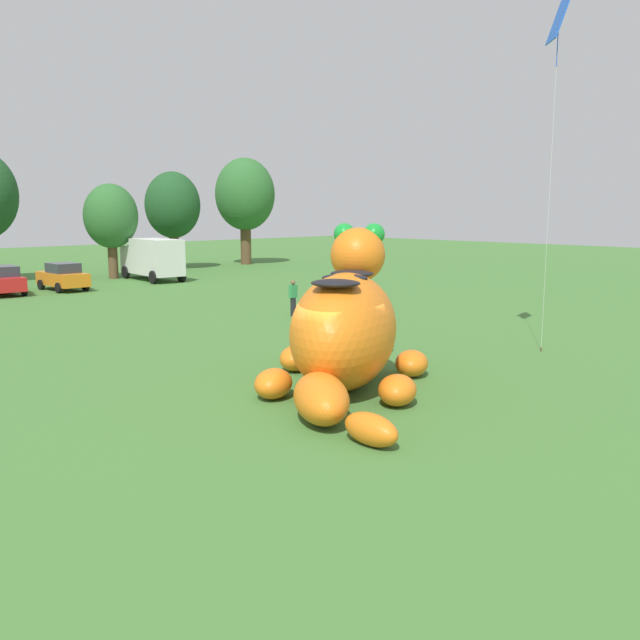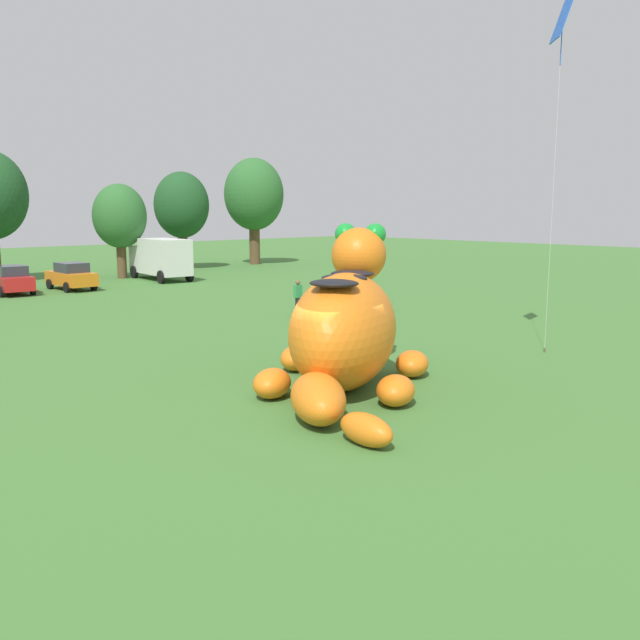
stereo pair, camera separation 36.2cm
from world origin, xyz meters
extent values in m
plane|color=#427533|center=(0.00, 0.00, 0.00)|extent=(160.00, 160.00, 0.00)
ellipsoid|color=orange|center=(1.08, 0.34, 1.62)|extent=(6.38, 5.65, 3.24)
ellipsoid|color=orange|center=(3.10, 1.74, 3.59)|extent=(2.52, 2.48, 1.71)
sphere|color=green|center=(3.04, 2.27, 4.23)|extent=(0.68, 0.68, 0.68)
sphere|color=green|center=(3.58, 1.50, 4.23)|extent=(0.68, 0.68, 0.68)
ellipsoid|color=black|center=(2.15, 1.08, 3.11)|extent=(1.59, 1.66, 0.22)
ellipsoid|color=black|center=(1.08, 0.34, 3.11)|extent=(1.59, 1.66, 0.22)
ellipsoid|color=black|center=(-0.10, -0.48, 3.11)|extent=(1.59, 1.66, 0.22)
ellipsoid|color=orange|center=(1.36, 2.73, 0.40)|extent=(1.70, 1.60, 0.79)
ellipsoid|color=orange|center=(3.41, -0.24, 0.40)|extent=(1.70, 1.60, 0.79)
ellipsoid|color=orange|center=(-1.16, 0.80, 0.40)|extent=(1.70, 1.60, 0.79)
ellipsoid|color=orange|center=(0.72, -1.92, 0.40)|extent=(1.70, 1.60, 0.79)
ellipsoid|color=orange|center=(-1.64, -1.54, 0.57)|extent=(2.56, 2.87, 1.13)
ellipsoid|color=orange|center=(-2.01, -3.47, 0.35)|extent=(0.79, 1.53, 0.69)
cube|color=red|center=(1.53, 28.97, 0.72)|extent=(2.07, 4.24, 0.80)
cube|color=#2D333D|center=(1.51, 28.82, 1.42)|extent=(1.67, 2.10, 0.60)
cylinder|color=black|center=(2.49, 30.16, 0.32)|extent=(0.30, 0.66, 0.64)
cylinder|color=black|center=(2.26, 27.63, 0.32)|extent=(0.30, 0.66, 0.64)
cube|color=orange|center=(5.06, 28.73, 0.72)|extent=(1.79, 4.14, 0.80)
cube|color=#2D333D|center=(5.06, 28.58, 1.42)|extent=(1.54, 2.00, 0.60)
cylinder|color=black|center=(4.18, 29.98, 0.32)|extent=(0.25, 0.65, 0.64)
cylinder|color=black|center=(5.88, 30.02, 0.32)|extent=(0.25, 0.65, 0.64)
cylinder|color=black|center=(4.24, 27.44, 0.32)|extent=(0.25, 0.65, 0.64)
cylinder|color=black|center=(5.94, 27.48, 0.32)|extent=(0.25, 0.65, 0.64)
cube|color=silver|center=(12.50, 32.76, 1.40)|extent=(2.16, 1.97, 1.90)
cube|color=silver|center=(12.21, 29.58, 1.70)|extent=(2.51, 4.77, 2.50)
cylinder|color=black|center=(11.50, 32.85, 0.45)|extent=(0.36, 0.92, 0.90)
cylinder|color=black|center=(13.49, 32.67, 0.45)|extent=(0.36, 0.92, 0.90)
cylinder|color=black|center=(11.01, 28.07, 0.45)|extent=(0.36, 0.92, 0.90)
cylinder|color=black|center=(13.11, 27.88, 0.45)|extent=(0.36, 0.92, 0.90)
cylinder|color=brown|center=(10.81, 33.38, 1.20)|extent=(0.69, 0.69, 2.41)
ellipsoid|color=#2D662D|center=(10.81, 33.38, 4.53)|extent=(3.85, 3.85, 4.62)
cylinder|color=brown|center=(18.19, 36.98, 1.43)|extent=(0.82, 0.82, 2.85)
ellipsoid|color=#1E4C23|center=(18.19, 36.98, 5.37)|extent=(4.57, 4.57, 5.48)
cylinder|color=brown|center=(25.86, 37.11, 1.69)|extent=(0.97, 0.97, 3.38)
ellipsoid|color=#2D662D|center=(25.86, 37.11, 6.36)|extent=(5.41, 5.41, 6.50)
cylinder|color=black|center=(8.60, 11.04, 0.44)|extent=(0.26, 0.26, 0.88)
cube|color=#338C4C|center=(8.60, 11.04, 1.18)|extent=(0.38, 0.22, 0.60)
sphere|color=brown|center=(8.60, 11.04, 1.60)|extent=(0.22, 0.22, 0.22)
cylinder|color=black|center=(10.88, 9.65, 0.44)|extent=(0.26, 0.26, 0.88)
cube|color=#2D4CA5|center=(10.88, 9.65, 1.18)|extent=(0.38, 0.22, 0.60)
sphere|color=#9E7051|center=(10.88, 9.65, 1.60)|extent=(0.22, 0.22, 0.22)
cylinder|color=brown|center=(9.59, -1.16, 0.07)|extent=(0.06, 0.06, 0.15)
cylinder|color=silver|center=(9.59, -1.16, 5.67)|extent=(0.01, 0.01, 11.05)
cube|color=blue|center=(9.59, -1.16, 11.20)|extent=(1.13, 1.13, 1.44)
cylinder|color=blue|center=(9.59, -1.16, 10.30)|extent=(0.03, 0.03, 1.20)
camera|label=1|loc=(-12.42, -12.77, 5.00)|focal=38.02mm
camera|label=2|loc=(-12.16, -13.02, 5.00)|focal=38.02mm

